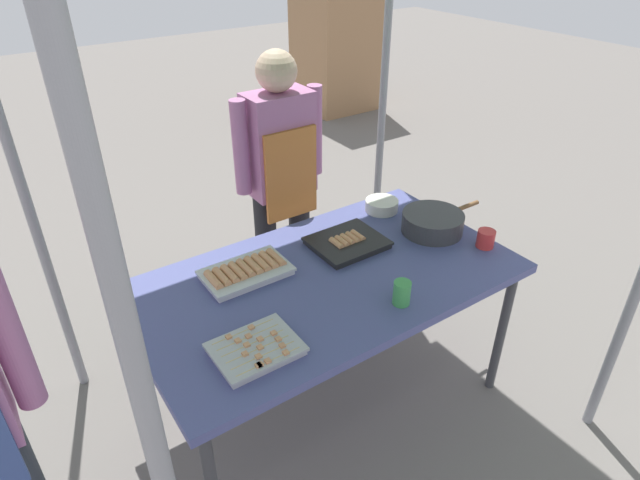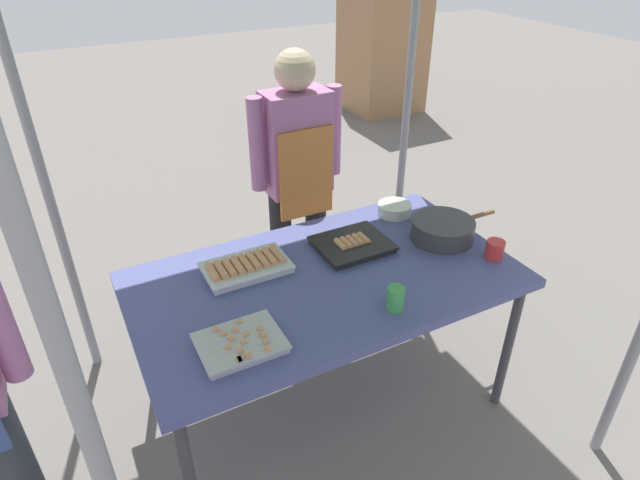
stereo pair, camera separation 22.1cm
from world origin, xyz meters
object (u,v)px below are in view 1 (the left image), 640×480
Objects in this scene: condiment_bowl at (382,205)px; drink_cup_near_edge at (486,239)px; neighbor_stall_left at (336,15)px; tray_grilled_sausages at (347,243)px; cooking_wok at (433,222)px; tray_pork_links at (246,271)px; stall_table at (327,286)px; tray_meat_skewers at (256,349)px; vendor_woman at (281,170)px; drink_cup_by_wok at (402,293)px.

drink_cup_near_edge is (0.17, -0.53, 0.01)m from condiment_bowl.
tray_grilled_sausages is at bearing -125.17° from neighbor_stall_left.
cooking_wok reaches higher than condiment_bowl.
drink_cup_near_edge is (1.00, -0.41, 0.02)m from tray_pork_links.
neighbor_stall_left reaches higher than condiment_bowl.
drink_cup_near_edge is at bearing -16.72° from stall_table.
tray_pork_links is at bearing 157.95° from drink_cup_near_edge.
tray_grilled_sausages is at bearing 145.29° from drink_cup_near_edge.
drink_cup_near_edge is at bearing -34.71° from tray_grilled_sausages.
tray_pork_links is (-0.49, 0.05, 0.00)m from tray_grilled_sausages.
tray_pork_links is at bearing 145.91° from stall_table.
condiment_bowl is 4.06m from neighbor_stall_left.
condiment_bowl is (1.03, 0.55, 0.01)m from tray_meat_skewers.
vendor_woman is (0.52, 0.59, 0.11)m from tray_pork_links.
tray_meat_skewers is 0.60m from drink_cup_by_wok.
drink_cup_near_edge is 0.60m from drink_cup_by_wok.
condiment_bowl is (0.84, 0.12, 0.01)m from tray_pork_links.
drink_cup_by_wok reaches higher than cooking_wok.
stall_table is 0.35m from tray_pork_links.
cooking_wok reaches higher than tray_grilled_sausages.
drink_cup_by_wok is at bearing -7.16° from tray_meat_skewers.
tray_pork_links is 0.24× the size of vendor_woman.
tray_pork_links is 4.66m from neighbor_stall_left.
condiment_bowl reaches higher than stall_table.
tray_meat_skewers is at bearing -152.79° from stall_table.
tray_pork_links is 0.92m from cooking_wok.
tray_grilled_sausages is at bearing 33.30° from stall_table.
vendor_woman reaches higher than tray_grilled_sausages.
drink_cup_by_wok is (-0.59, -0.10, 0.01)m from drink_cup_near_edge.
tray_grilled_sausages is 1.09× the size of tray_meat_skewers.
vendor_woman reaches higher than tray_pork_links.
tray_meat_skewers is 1.77× the size of condiment_bowl.
neighbor_stall_left reaches higher than drink_cup_near_edge.
drink_cup_near_edge reaches higher than condiment_bowl.
neighbor_stall_left is at bearing 51.06° from tray_meat_skewers.
tray_meat_skewers is 0.20× the size of vendor_woman.
cooking_wok reaches higher than stall_table.
stall_table is 3.55× the size of cooking_wok.
drink_cup_by_wok is 0.05× the size of neighbor_stall_left.
neighbor_stall_left is (2.53, 3.59, 0.28)m from tray_grilled_sausages.
vendor_woman is at bearing -130.20° from neighbor_stall_left.
drink_cup_by_wok is (0.41, -0.50, 0.03)m from tray_pork_links.
stall_table is 1.07× the size of vendor_woman.
tray_grilled_sausages is at bearing 86.92° from vendor_woman.
condiment_bowl is 0.76m from drink_cup_by_wok.
tray_meat_skewers is (-0.47, -0.24, 0.07)m from stall_table.
tray_meat_skewers is 1.24m from vendor_woman.
stall_table is at bearing -150.76° from condiment_bowl.
cooking_wok is at bearing -10.76° from tray_pork_links.
cooking_wok is 0.30× the size of vendor_woman.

